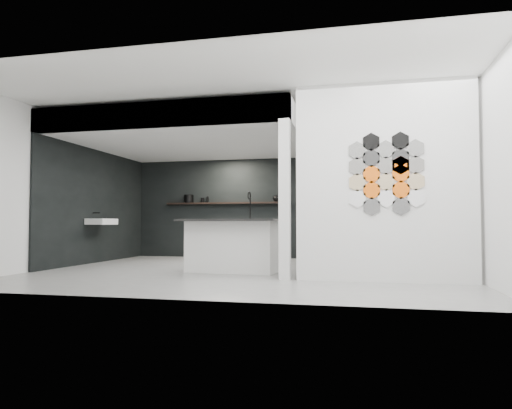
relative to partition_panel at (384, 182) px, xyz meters
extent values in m
cube|color=slate|center=(-2.23, 1.00, -1.40)|extent=(7.00, 6.00, 0.01)
cube|color=silver|center=(0.00, 0.00, 0.00)|extent=(2.45, 0.15, 2.80)
cube|color=black|center=(-3.52, 3.97, -0.22)|extent=(4.40, 0.04, 2.35)
cube|color=black|center=(-5.70, 2.00, -0.22)|extent=(0.04, 4.00, 2.35)
cube|color=silver|center=(-3.52, 2.00, 1.15)|extent=(4.40, 4.00, 0.40)
cube|color=silver|center=(-1.41, 0.00, -0.22)|extent=(0.16, 0.16, 2.35)
cube|color=silver|center=(-3.52, 0.08, 1.15)|extent=(4.40, 0.16, 0.40)
cube|color=silver|center=(-5.46, 1.80, -0.55)|extent=(0.40, 0.60, 0.12)
cube|color=black|center=(-3.43, 3.87, -0.10)|extent=(3.00, 0.15, 0.04)
cube|color=silver|center=(-2.42, 0.75, -0.97)|extent=(1.52, 0.66, 0.85)
cube|color=black|center=(-2.43, 0.67, -0.53)|extent=(1.74, 0.88, 0.04)
cube|color=black|center=(-2.17, 0.78, -0.52)|extent=(0.47, 0.41, 0.01)
cylinder|color=black|center=(-2.15, 0.98, -0.31)|extent=(0.03, 0.03, 0.40)
torus|color=black|center=(-2.16, 0.92, -0.11)|extent=(0.03, 0.14, 0.14)
cylinder|color=black|center=(-4.38, 3.87, 0.01)|extent=(0.29, 0.29, 0.19)
ellipsoid|color=black|center=(-2.20, 3.87, 0.00)|extent=(0.23, 0.23, 0.15)
cylinder|color=gray|center=(-2.08, 3.87, -0.03)|extent=(0.18, 0.18, 0.10)
cylinder|color=gray|center=(-2.08, 3.87, -0.02)|extent=(0.11, 0.11, 0.13)
cylinder|color=black|center=(-3.90, 3.87, -0.01)|extent=(0.06, 0.06, 0.14)
cylinder|color=black|center=(-4.02, 3.87, -0.02)|extent=(0.10, 0.10, 0.11)
cylinder|color=white|center=(-0.37, -0.09, -0.24)|extent=(0.26, 0.02, 0.26)
cylinder|color=tan|center=(-0.37, -0.09, -0.01)|extent=(0.26, 0.02, 0.26)
cylinder|color=#66635E|center=(-0.37, -0.09, 0.21)|extent=(0.26, 0.02, 0.26)
cylinder|color=silver|center=(-0.37, -0.09, 0.44)|extent=(0.26, 0.02, 0.26)
cylinder|color=black|center=(-0.17, -0.09, -0.35)|extent=(0.26, 0.02, 0.26)
cylinder|color=#F25F0C|center=(-0.17, -0.09, -0.13)|extent=(0.26, 0.02, 0.26)
cylinder|color=#F25F0C|center=(-0.17, -0.09, 0.10)|extent=(0.26, 0.02, 0.26)
cylinder|color=#2D2D2D|center=(-0.17, -0.09, 0.33)|extent=(0.26, 0.02, 0.26)
cylinder|color=black|center=(-0.17, -0.09, 0.55)|extent=(0.26, 0.02, 0.26)
cylinder|color=white|center=(0.02, -0.09, -0.24)|extent=(0.26, 0.02, 0.26)
cylinder|color=tan|center=(0.02, -0.09, -0.01)|extent=(0.26, 0.02, 0.26)
cylinder|color=#66635E|center=(0.02, -0.09, 0.21)|extent=(0.26, 0.02, 0.26)
cylinder|color=silver|center=(0.02, -0.09, 0.44)|extent=(0.26, 0.02, 0.26)
cylinder|color=black|center=(0.22, -0.09, -0.35)|extent=(0.26, 0.02, 0.26)
cylinder|color=#F25F0C|center=(0.22, -0.09, -0.13)|extent=(0.26, 0.02, 0.26)
cylinder|color=#F25F0C|center=(0.22, -0.09, 0.10)|extent=(0.26, 0.02, 0.26)
cylinder|color=#2D2D2D|center=(0.22, -0.09, 0.33)|extent=(0.26, 0.02, 0.26)
cylinder|color=black|center=(0.22, -0.09, 0.55)|extent=(0.26, 0.02, 0.26)
cylinder|color=white|center=(0.42, -0.09, -0.24)|extent=(0.26, 0.02, 0.26)
cylinder|color=tan|center=(0.42, -0.09, -0.01)|extent=(0.26, 0.02, 0.26)
cylinder|color=#66635E|center=(0.42, -0.09, 0.21)|extent=(0.26, 0.02, 0.26)
cylinder|color=silver|center=(0.42, -0.09, 0.44)|extent=(0.26, 0.02, 0.26)
cylinder|color=#F25F0C|center=(0.22, -0.09, 0.21)|extent=(0.26, 0.02, 0.26)
camera|label=1|loc=(-0.37, -6.60, -0.58)|focal=32.00mm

